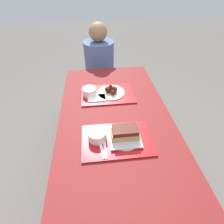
# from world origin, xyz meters

# --- Properties ---
(ground_plane) EXTENTS (12.00, 12.00, 0.00)m
(ground_plane) POSITION_xyz_m (0.00, 0.00, 0.00)
(ground_plane) COLOR #605B56
(picnic_table) EXTENTS (0.79, 1.52, 0.73)m
(picnic_table) POSITION_xyz_m (0.00, 0.00, 0.63)
(picnic_table) COLOR maroon
(picnic_table) RESTS_ON ground_plane
(picnic_bench_far) EXTENTS (0.75, 0.28, 0.43)m
(picnic_bench_far) POSITION_xyz_m (0.00, 0.98, 0.36)
(picnic_bench_far) COLOR maroon
(picnic_bench_far) RESTS_ON ground_plane
(tray_near) EXTENTS (0.43, 0.28, 0.01)m
(tray_near) POSITION_xyz_m (-0.02, -0.22, 0.74)
(tray_near) COLOR #B21419
(tray_near) RESTS_ON picnic_table
(tray_far) EXTENTS (0.43, 0.28, 0.01)m
(tray_far) POSITION_xyz_m (-0.03, 0.27, 0.74)
(tray_far) COLOR #B21419
(tray_far) RESTS_ON picnic_table
(bowl_coleslaw_near) EXTENTS (0.11, 0.11, 0.06)m
(bowl_coleslaw_near) POSITION_xyz_m (-0.14, -0.20, 0.78)
(bowl_coleslaw_near) COLOR white
(bowl_coleslaw_near) RESTS_ON tray_near
(brisket_sandwich_plate) EXTENTS (0.20, 0.20, 0.09)m
(brisket_sandwich_plate) POSITION_xyz_m (0.03, -0.21, 0.78)
(brisket_sandwich_plate) COLOR beige
(brisket_sandwich_plate) RESTS_ON tray_near
(plastic_fork_near) EXTENTS (0.04, 0.17, 0.00)m
(plastic_fork_near) POSITION_xyz_m (-0.12, -0.26, 0.75)
(plastic_fork_near) COLOR white
(plastic_fork_near) RESTS_ON tray_near
(plastic_knife_near) EXTENTS (0.02, 0.17, 0.00)m
(plastic_knife_near) POSITION_xyz_m (-0.10, -0.26, 0.75)
(plastic_knife_near) COLOR white
(plastic_knife_near) RESTS_ON tray_near
(condiment_packet) EXTENTS (0.04, 0.03, 0.01)m
(condiment_packet) POSITION_xyz_m (-0.02, -0.15, 0.75)
(condiment_packet) COLOR teal
(condiment_packet) RESTS_ON tray_near
(bowl_coleslaw_far) EXTENTS (0.11, 0.11, 0.06)m
(bowl_coleslaw_far) POSITION_xyz_m (-0.18, 0.28, 0.78)
(bowl_coleslaw_far) COLOR white
(bowl_coleslaw_far) RESTS_ON tray_far
(wings_plate_far) EXTENTS (0.22, 0.22, 0.06)m
(wings_plate_far) POSITION_xyz_m (0.00, 0.29, 0.76)
(wings_plate_far) COLOR beige
(wings_plate_far) RESTS_ON tray_far
(napkin_far) EXTENTS (0.14, 0.10, 0.01)m
(napkin_far) POSITION_xyz_m (-0.12, 0.22, 0.75)
(napkin_far) COLOR white
(napkin_far) RESTS_ON tray_far
(person_seated_across) EXTENTS (0.33, 0.33, 0.69)m
(person_seated_across) POSITION_xyz_m (-0.06, 0.98, 0.72)
(person_seated_across) COLOR #4C6093
(person_seated_across) RESTS_ON picnic_bench_far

